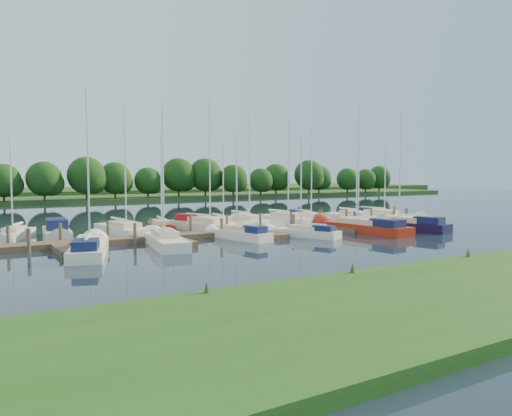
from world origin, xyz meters
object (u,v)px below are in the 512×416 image
sailboat_n_0 (14,236)px  sailboat_n_5 (222,224)px  motorboat (57,233)px  sailboat_s_2 (240,235)px  dock (256,232)px

sailboat_n_0 → sailboat_n_5: 18.37m
motorboat → sailboat_n_0: bearing=-8.9°
sailboat_n_5 → sailboat_s_2: 9.45m
sailboat_n_5 → sailboat_s_2: bearing=71.5°
motorboat → sailboat_n_5: (15.27, 0.17, -0.11)m
sailboat_n_0 → motorboat: bearing=-170.5°
sailboat_s_2 → dock: bearing=27.1°
motorboat → sailboat_s_2: size_ratio=0.80×
dock → sailboat_n_5: (0.22, 6.60, 0.07)m
dock → motorboat: size_ratio=5.79×
motorboat → sailboat_s_2: 15.01m
dock → sailboat_n_5: 6.60m
dock → motorboat: bearing=156.8°
dock → motorboat: (-15.04, 6.43, 0.18)m
sailboat_n_5 → motorboat: bearing=1.1°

